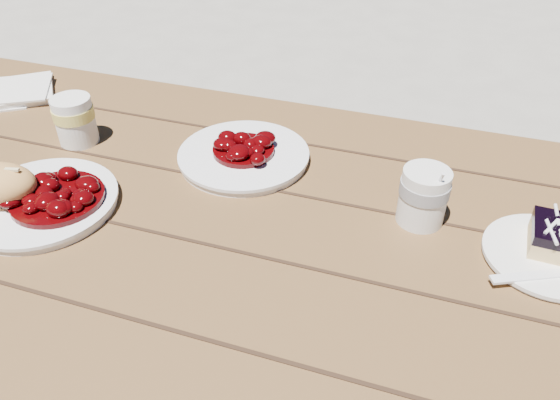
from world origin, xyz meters
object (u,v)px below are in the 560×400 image
(coffee_cup, at_px, (423,196))
(main_plate, at_px, (42,203))
(dessert_plate, at_px, (547,256))
(blueberry_cake, at_px, (560,237))
(second_plate, at_px, (244,157))
(second_cup, at_px, (75,120))
(picnic_table, at_px, (219,281))

(coffee_cup, bearing_deg, main_plate, -164.64)
(main_plate, height_order, dessert_plate, main_plate)
(blueberry_cake, xyz_separation_m, second_plate, (-0.52, 0.09, -0.02))
(dessert_plate, relative_size, second_cup, 1.93)
(coffee_cup, xyz_separation_m, second_plate, (-0.32, 0.07, -0.04))
(dessert_plate, relative_size, blueberry_cake, 2.18)
(second_cup, bearing_deg, blueberry_cake, -3.67)
(main_plate, xyz_separation_m, second_plate, (0.26, 0.23, 0.00))
(main_plate, xyz_separation_m, dessert_plate, (0.76, 0.13, -0.00))
(blueberry_cake, height_order, coffee_cup, coffee_cup)
(blueberry_cake, bearing_deg, second_cup, 179.05)
(picnic_table, relative_size, coffee_cup, 22.15)
(main_plate, distance_m, second_cup, 0.21)
(blueberry_cake, relative_size, second_cup, 0.89)
(picnic_table, distance_m, dessert_plate, 0.53)
(main_plate, xyz_separation_m, second_cup, (-0.07, 0.19, 0.04))
(picnic_table, distance_m, second_cup, 0.40)
(picnic_table, xyz_separation_m, second_plate, (-0.00, 0.15, 0.17))
(second_plate, distance_m, second_cup, 0.33)
(dessert_plate, distance_m, second_cup, 0.83)
(picnic_table, height_order, second_cup, second_cup)
(second_plate, bearing_deg, second_cup, -173.43)
(blueberry_cake, distance_m, second_cup, 0.84)
(second_plate, xyz_separation_m, second_cup, (-0.32, -0.04, 0.04))
(picnic_table, distance_m, second_plate, 0.23)
(blueberry_cake, bearing_deg, second_plate, 172.75)
(dessert_plate, xyz_separation_m, coffee_cup, (-0.18, 0.03, 0.04))
(coffee_cup, bearing_deg, second_plate, 167.21)
(picnic_table, distance_m, main_plate, 0.32)
(picnic_table, bearing_deg, main_plate, -162.83)
(blueberry_cake, relative_size, coffee_cup, 0.89)
(main_plate, distance_m, dessert_plate, 0.77)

